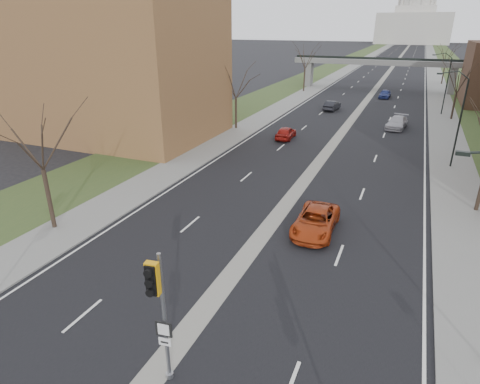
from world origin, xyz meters
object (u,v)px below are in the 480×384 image
Objects in this scene: car_left_far at (332,106)px; car_right_far at (385,94)px; signal_pole_median at (158,300)px; car_right_mid at (397,123)px; car_right_near at (316,221)px; car_left_near at (286,133)px.

car_right_far reaches higher than car_left_far.
signal_pole_median is 1.22× the size of car_left_far.
car_right_mid is at bearing 145.72° from car_left_far.
car_right_mid is (10.13, -8.73, 0.03)m from car_left_far.
car_right_mid is at bearing 75.39° from signal_pole_median.
car_right_near is at bearing -86.45° from car_right_far.
signal_pole_median reaches higher than car_right_far.
car_left_far reaches higher than car_left_near.
car_right_near is 1.01× the size of car_right_mid.
car_right_near is 1.21× the size of car_right_far.
car_left_near is 0.80× the size of car_right_near.
car_right_far is at bearing 80.50° from signal_pole_median.
car_right_near is (6.96, -40.69, 0.01)m from car_left_far.
car_right_mid is (3.17, 31.97, 0.03)m from car_right_near.
car_right_mid reaches higher than car_left_near.
car_left_far is 0.84× the size of car_right_mid.
car_right_mid is 24.28m from car_right_far.
signal_pole_median is 70.22m from car_right_far.
signal_pole_median is 36.18m from car_left_near.
car_left_far is 13.37m from car_right_mid.
car_left_near is 19.38m from car_left_far.
car_left_near is 0.96× the size of car_left_far.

